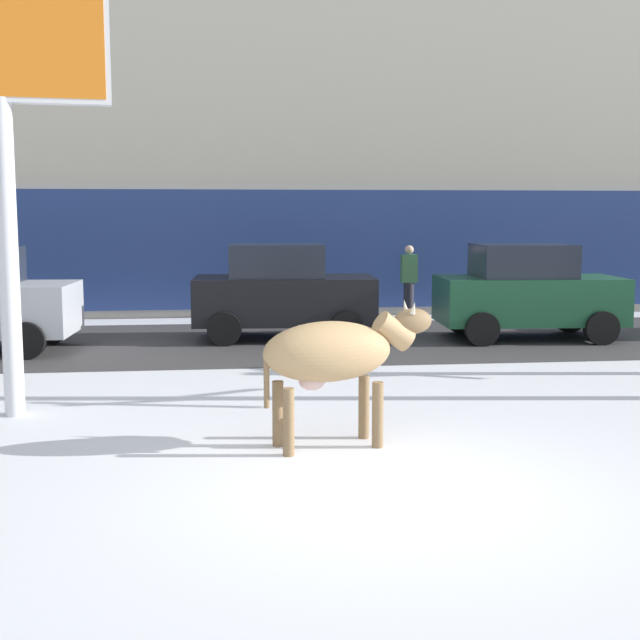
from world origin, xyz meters
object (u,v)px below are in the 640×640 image
car_black_hatchback (283,292)px  car_darkgreen_hatchback (527,292)px  cow_tan (334,354)px  pedestrian_near_billboard (409,283)px

car_black_hatchback → car_darkgreen_hatchback: same height
car_darkgreen_hatchback → cow_tan: bearing=-123.5°
car_black_hatchback → cow_tan: bearing=-90.2°
car_black_hatchback → pedestrian_near_billboard: size_ratio=2.07×
cow_tan → pedestrian_near_billboard: (3.10, 10.25, -0.11)m
car_black_hatchback → pedestrian_near_billboard: (3.07, 2.44, -0.05)m
cow_tan → pedestrian_near_billboard: pedestrian_near_billboard is taller
car_black_hatchback → car_darkgreen_hatchback: size_ratio=1.00×
car_darkgreen_hatchback → pedestrian_near_billboard: 3.46m
car_black_hatchback → car_darkgreen_hatchback: (4.75, -0.58, 0.00)m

